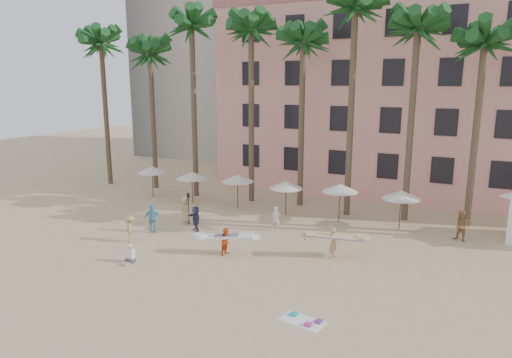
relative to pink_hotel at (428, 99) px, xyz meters
name	(u,v)px	position (x,y,z in m)	size (l,w,h in m)	color
ground	(208,285)	(-7.00, -26.00, -8.00)	(120.00, 120.00, 0.00)	#D1B789
pink_hotel	(428,99)	(0.00, 0.00, 0.00)	(35.00, 14.00, 16.00)	#F19F92
palm_row	(321,32)	(-6.49, -11.00, 4.97)	(44.40, 5.40, 16.30)	brown
umbrella_row	(261,181)	(-10.00, -13.50, -5.67)	(22.50, 2.70, 2.73)	#332B23
beach_towel	(304,321)	(-1.69, -27.25, -7.97)	(1.95, 1.30, 0.14)	white
carrier_yellow	(334,240)	(-2.54, -20.04, -7.01)	(3.21, 1.95, 1.75)	tan
carrier_white	(227,240)	(-8.09, -22.19, -7.15)	(3.11, 1.74, 1.55)	#FF4F1A
beachgoers	(235,220)	(-9.32, -18.81, -7.11)	(19.26, 9.86, 1.91)	#A47644
paddle	(189,205)	(-13.04, -18.55, -6.59)	(0.18, 0.04, 2.23)	black
seated_man	(130,257)	(-12.21, -25.49, -7.66)	(0.43, 0.76, 0.98)	#3F3F4C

